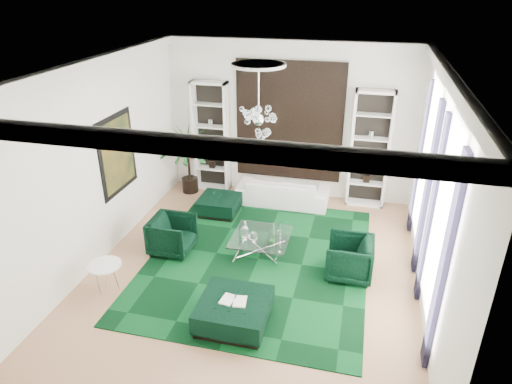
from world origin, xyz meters
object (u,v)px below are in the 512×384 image
(armchair_right, at_px, (349,258))
(side_table, at_px, (107,278))
(ottoman_front, at_px, (234,312))
(sofa, at_px, (283,191))
(armchair_left, at_px, (172,235))
(ottoman_side, at_px, (219,205))
(coffee_table, at_px, (261,245))
(palm, at_px, (188,151))

(armchair_right, bearing_deg, side_table, -69.90)
(ottoman_front, bearing_deg, sofa, 90.65)
(armchair_left, height_order, ottoman_side, armchair_left)
(armchair_left, xyz_separation_m, coffee_table, (1.75, 0.35, -0.18))
(side_table, bearing_deg, coffee_table, 38.21)
(sofa, distance_m, armchair_right, 3.18)
(palm, bearing_deg, ottoman_side, -40.82)
(coffee_table, height_order, palm, palm)
(ottoman_side, height_order, side_table, side_table)
(armchair_left, xyz_separation_m, armchair_right, (3.50, -0.00, 0.01))
(armchair_left, xyz_separation_m, ottoman_side, (0.40, 1.80, -0.18))
(armchair_left, relative_size, coffee_table, 0.73)
(ottoman_side, bearing_deg, coffee_table, -47.05)
(sofa, height_order, ottoman_front, sofa)
(coffee_table, xyz_separation_m, side_table, (-2.35, -1.85, 0.08))
(coffee_table, relative_size, side_table, 1.98)
(armchair_left, height_order, palm, palm)
(coffee_table, bearing_deg, palm, 135.59)
(ottoman_side, xyz_separation_m, side_table, (-1.00, -3.30, 0.08))
(ottoman_front, bearing_deg, ottoman_side, 111.52)
(sofa, bearing_deg, ottoman_side, 32.20)
(side_table, height_order, palm, palm)
(palm, bearing_deg, side_table, -88.65)
(sofa, xyz_separation_m, ottoman_front, (0.05, -4.40, -0.10))
(side_table, bearing_deg, armchair_left, 68.20)
(sofa, height_order, side_table, sofa)
(armchair_left, relative_size, palm, 0.37)
(armchair_right, xyz_separation_m, palm, (-4.20, 2.75, 0.74))
(ottoman_side, bearing_deg, side_table, -106.86)
(ottoman_front, bearing_deg, armchair_right, 45.83)
(side_table, bearing_deg, palm, 91.35)
(sofa, bearing_deg, ottoman_front, 90.65)
(armchair_right, height_order, side_table, armchair_right)
(armchair_right, xyz_separation_m, coffee_table, (-1.75, 0.35, -0.19))
(sofa, distance_m, ottoman_side, 1.60)
(side_table, bearing_deg, ottoman_side, 73.14)
(coffee_table, bearing_deg, side_table, -141.79)
(armchair_right, relative_size, palm, 0.38)
(coffee_table, bearing_deg, armchair_left, -168.69)
(sofa, bearing_deg, coffee_table, 90.00)
(armchair_right, distance_m, ottoman_side, 3.59)
(armchair_right, height_order, coffee_table, armchair_right)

